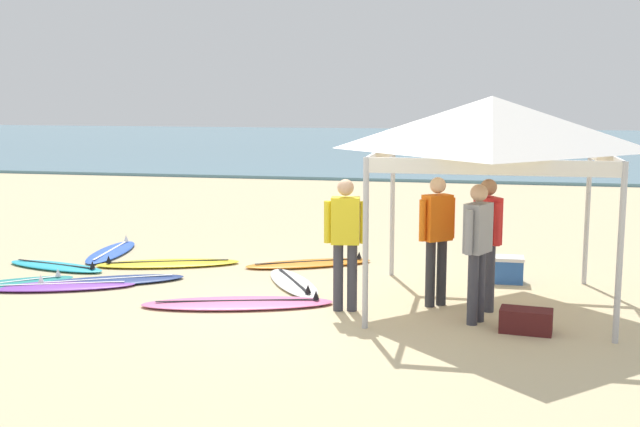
{
  "coord_description": "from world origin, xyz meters",
  "views": [
    {
      "loc": [
        2.1,
        -9.84,
        2.79
      ],
      "look_at": [
        -0.25,
        1.64,
        1.0
      ],
      "focal_mm": 44.47,
      "sensor_mm": 36.0,
      "label": 1
    }
  ],
  "objects": [
    {
      "name": "ground_plane",
      "position": [
        0.0,
        0.0,
        0.0
      ],
      "size": [
        80.0,
        80.0,
        0.0
      ],
      "primitive_type": "plane",
      "color": "beige"
    },
    {
      "name": "sea",
      "position": [
        0.0,
        33.07,
        0.05
      ],
      "size": [
        80.0,
        36.0,
        0.1
      ],
      "primitive_type": "cube",
      "color": "#568499",
      "rests_on": "ground"
    },
    {
      "name": "canopy_tent",
      "position": [
        2.22,
        0.68,
        2.39
      ],
      "size": [
        2.97,
        2.97,
        2.75
      ],
      "color": "#B7B7BC",
      "rests_on": "ground"
    },
    {
      "name": "surfboard_blue",
      "position": [
        -4.2,
        2.75,
        0.04
      ],
      "size": [
        0.77,
        2.04,
        0.19
      ],
      "color": "blue",
      "rests_on": "ground"
    },
    {
      "name": "surfboard_navy",
      "position": [
        -3.28,
        0.71,
        0.04
      ],
      "size": [
        2.28,
        1.57,
        0.19
      ],
      "color": "navy",
      "rests_on": "ground"
    },
    {
      "name": "surfboard_orange",
      "position": [
        -0.6,
        2.52,
        0.04
      ],
      "size": [
        2.13,
        1.44,
        0.19
      ],
      "color": "orange",
      "rests_on": "ground"
    },
    {
      "name": "surfboard_pink",
      "position": [
        -1.0,
        -0.09,
        0.04
      ],
      "size": [
        2.62,
        1.31,
        0.19
      ],
      "color": "pink",
      "rests_on": "ground"
    },
    {
      "name": "surfboard_yellow",
      "position": [
        -2.87,
        2.05,
        0.04
      ],
      "size": [
        2.38,
        1.33,
        0.19
      ],
      "color": "yellow",
      "rests_on": "ground"
    },
    {
      "name": "surfboard_cyan",
      "position": [
        -4.54,
        1.49,
        0.04
      ],
      "size": [
        1.92,
        0.93,
        0.19
      ],
      "color": "#23B2CC",
      "rests_on": "ground"
    },
    {
      "name": "surfboard_purple",
      "position": [
        -3.82,
        0.29,
        0.04
      ],
      "size": [
        2.24,
        1.27,
        0.19
      ],
      "color": "purple",
      "rests_on": "ground"
    },
    {
      "name": "surfboard_white",
      "position": [
        -0.54,
        1.16,
        0.04
      ],
      "size": [
        1.35,
        1.9,
        0.19
      ],
      "color": "white",
      "rests_on": "ground"
    },
    {
      "name": "person_red",
      "position": [
        2.2,
        0.36,
        0.99
      ],
      "size": [
        0.37,
        0.49,
        1.71
      ],
      "color": "#383842",
      "rests_on": "ground"
    },
    {
      "name": "person_orange",
      "position": [
        1.56,
        0.44,
        0.99
      ],
      "size": [
        0.45,
        0.4,
        1.71
      ],
      "color": "#2D2D33",
      "rests_on": "ground"
    },
    {
      "name": "person_yellow",
      "position": [
        0.43,
        -0.04,
        0.99
      ],
      "size": [
        0.55,
        0.26,
        1.71
      ],
      "color": "#383842",
      "rests_on": "ground"
    },
    {
      "name": "person_grey",
      "position": [
        2.09,
        -0.26,
        0.99
      ],
      "size": [
        0.36,
        0.5,
        1.71
      ],
      "color": "#383842",
      "rests_on": "ground"
    },
    {
      "name": "gear_bag_near_tent",
      "position": [
        2.67,
        -0.54,
        0.14
      ],
      "size": [
        0.63,
        0.39,
        0.28
      ],
      "primitive_type": "cube",
      "rotation": [
        0.0,
        0.0,
        3.02
      ],
      "color": "#4C1919",
      "rests_on": "ground"
    },
    {
      "name": "cooler_box",
      "position": [
        2.51,
        1.97,
        0.2
      ],
      "size": [
        0.5,
        0.36,
        0.39
      ],
      "color": "#2D60B7",
      "rests_on": "ground"
    }
  ]
}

